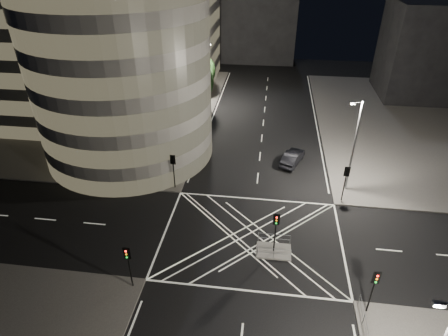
# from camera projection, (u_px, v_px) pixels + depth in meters

# --- Properties ---
(ground) EXTENTS (120.00, 120.00, 0.00)m
(ground) POSITION_uv_depth(u_px,v_px,m) (252.00, 238.00, 33.94)
(ground) COLOR black
(ground) RESTS_ON ground
(sidewalk_far_left) EXTENTS (42.00, 42.00, 0.15)m
(sidewalk_far_left) POSITION_uv_depth(u_px,v_px,m) (83.00, 107.00, 59.92)
(sidewalk_far_left) COLOR #514F4C
(sidewalk_far_left) RESTS_ON ground
(central_island) EXTENTS (3.00, 2.00, 0.15)m
(central_island) POSITION_uv_depth(u_px,v_px,m) (273.00, 251.00, 32.42)
(central_island) COLOR slate
(central_island) RESTS_ON ground
(office_tower_curved) EXTENTS (30.00, 29.00, 27.20)m
(office_tower_curved) POSITION_uv_depth(u_px,v_px,m) (96.00, 40.00, 45.42)
(office_tower_curved) COLOR gray
(office_tower_curved) RESTS_ON sidewalk_far_left
(office_block_rear) EXTENTS (24.00, 16.00, 22.00)m
(office_block_rear) POSITION_uv_depth(u_px,v_px,m) (146.00, 18.00, 65.97)
(office_block_rear) COLOR gray
(office_block_rear) RESTS_ON sidewalk_far_left
(building_right_far) EXTENTS (14.00, 12.00, 15.00)m
(building_right_far) POSITION_uv_depth(u_px,v_px,m) (430.00, 50.00, 60.75)
(building_right_far) COLOR black
(building_right_far) RESTS_ON sidewalk_far_right
(building_far_end) EXTENTS (18.00, 8.00, 18.00)m
(building_far_end) POSITION_uv_depth(u_px,v_px,m) (253.00, 17.00, 78.58)
(building_far_end) COLOR black
(building_far_end) RESTS_ON ground
(tree_a) EXTENTS (4.06, 4.06, 7.02)m
(tree_a) POSITION_uv_depth(u_px,v_px,m) (162.00, 139.00, 40.18)
(tree_a) COLOR black
(tree_a) RESTS_ON sidewalk_far_left
(tree_b) EXTENTS (5.08, 5.08, 7.61)m
(tree_b) POSITION_uv_depth(u_px,v_px,m) (175.00, 116.00, 45.23)
(tree_b) COLOR black
(tree_b) RESTS_ON sidewalk_far_left
(tree_c) EXTENTS (3.59, 3.59, 6.89)m
(tree_c) POSITION_uv_depth(u_px,v_px,m) (186.00, 97.00, 50.23)
(tree_c) COLOR black
(tree_c) RESTS_ON sidewalk_far_left
(tree_d) EXTENTS (5.69, 5.69, 8.27)m
(tree_d) POSITION_uv_depth(u_px,v_px,m) (195.00, 81.00, 55.19)
(tree_d) COLOR black
(tree_d) RESTS_ON sidewalk_far_left
(tree_e) EXTENTS (4.40, 4.40, 7.30)m
(tree_e) POSITION_uv_depth(u_px,v_px,m) (202.00, 71.00, 60.37)
(tree_e) COLOR black
(tree_e) RESTS_ON sidewalk_far_left
(traffic_signal_fl) EXTENTS (0.55, 0.22, 4.00)m
(traffic_signal_fl) POSITION_uv_depth(u_px,v_px,m) (173.00, 165.00, 39.13)
(traffic_signal_fl) COLOR black
(traffic_signal_fl) RESTS_ON sidewalk_far_left
(traffic_signal_nl) EXTENTS (0.55, 0.22, 4.00)m
(traffic_signal_nl) POSITION_uv_depth(u_px,v_px,m) (128.00, 260.00, 27.66)
(traffic_signal_nl) COLOR black
(traffic_signal_nl) RESTS_ON sidewalk_near_left
(traffic_signal_fr) EXTENTS (0.55, 0.22, 4.00)m
(traffic_signal_fr) POSITION_uv_depth(u_px,v_px,m) (346.00, 177.00, 37.16)
(traffic_signal_fr) COLOR black
(traffic_signal_fr) RESTS_ON sidewalk_far_right
(traffic_signal_nr) EXTENTS (0.55, 0.22, 4.00)m
(traffic_signal_nr) POSITION_uv_depth(u_px,v_px,m) (374.00, 285.00, 25.69)
(traffic_signal_nr) COLOR black
(traffic_signal_nr) RESTS_ON sidewalk_near_right
(traffic_signal_island) EXTENTS (0.55, 0.22, 4.00)m
(traffic_signal_island) POSITION_uv_depth(u_px,v_px,m) (276.00, 226.00, 30.92)
(traffic_signal_island) COLOR black
(traffic_signal_island) RESTS_ON central_island
(street_lamp_left_near) EXTENTS (1.25, 0.25, 10.00)m
(street_lamp_left_near) POSITION_uv_depth(u_px,v_px,m) (177.00, 121.00, 42.21)
(street_lamp_left_near) COLOR slate
(street_lamp_left_near) RESTS_ON sidewalk_far_left
(street_lamp_left_far) EXTENTS (1.25, 0.25, 10.00)m
(street_lamp_left_far) POSITION_uv_depth(u_px,v_px,m) (205.00, 73.00, 57.39)
(street_lamp_left_far) COLOR slate
(street_lamp_left_far) RESTS_ON sidewalk_far_left
(street_lamp_right_far) EXTENTS (1.25, 0.25, 10.00)m
(street_lamp_right_far) POSITION_uv_depth(u_px,v_px,m) (354.00, 144.00, 37.57)
(street_lamp_right_far) COLOR slate
(street_lamp_right_far) RESTS_ON sidewalk_far_right
(railing_island_south) EXTENTS (2.80, 0.06, 1.10)m
(railing_island_south) POSITION_uv_depth(u_px,v_px,m) (274.00, 253.00, 31.33)
(railing_island_south) COLOR slate
(railing_island_south) RESTS_ON central_island
(railing_island_north) EXTENTS (2.80, 0.06, 1.10)m
(railing_island_north) POSITION_uv_depth(u_px,v_px,m) (274.00, 239.00, 32.85)
(railing_island_north) COLOR slate
(railing_island_north) RESTS_ON central_island
(sedan) EXTENTS (3.27, 5.10, 1.59)m
(sedan) POSITION_uv_depth(u_px,v_px,m) (292.00, 157.00, 44.79)
(sedan) COLOR black
(sedan) RESTS_ON ground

